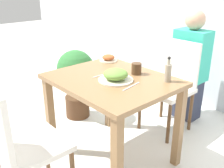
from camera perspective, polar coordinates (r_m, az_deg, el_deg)
ground_plane at (r=2.37m, az=0.00°, el=-15.47°), size 16.00×16.00×0.00m
dining_table at (r=2.06m, az=0.00°, el=-1.80°), size 0.94×0.77×0.73m
chair_near at (r=1.75m, az=-19.64°, el=-11.79°), size 0.42×0.42×0.89m
chair_far at (r=2.65m, az=12.99°, el=0.57°), size 0.42×0.42×0.89m
food_plate at (r=1.95m, az=0.81°, el=1.85°), size 0.26×0.26×0.09m
side_plate at (r=2.43m, az=-0.78°, el=5.59°), size 0.16×0.16×0.06m
drink_cup at (r=2.10m, az=5.34°, el=3.35°), size 0.08×0.08×0.09m
sauce_bottle at (r=1.96m, az=12.10°, el=2.58°), size 0.05×0.05×0.19m
fork_utensil at (r=2.08m, az=-2.21°, el=1.99°), size 0.01×0.19×0.00m
spoon_utensil at (r=1.85m, az=4.19°, el=-0.53°), size 0.04×0.20×0.00m
potted_plant_left at (r=2.84m, az=-7.84°, el=1.54°), size 0.40×0.40×0.76m
person_figure at (r=2.88m, az=16.63°, el=3.53°), size 0.34×0.22×1.17m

